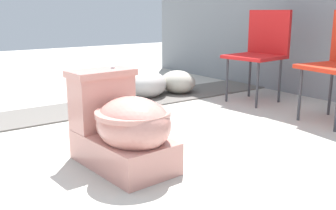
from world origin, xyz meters
The scene contains 6 objects.
ground_plane centered at (0.00, 0.00, 0.00)m, with size 14.00×14.00×0.00m, color #B7B2A8.
gravel_strip centered at (-1.33, 0.50, 0.01)m, with size 0.56×8.00×0.01m, color #605B56.
toilet centered at (-0.01, 0.01, 0.22)m, with size 0.65×0.41×0.52m.
folding_chair_left centered at (-0.68, 1.86, 0.51)m, with size 0.48×0.48×0.83m.
boulder_near centered at (-1.41, 1.09, 0.13)m, with size 0.44×0.33×0.25m, color #B7B2AD.
boulder_far centered at (-1.39, 1.44, 0.12)m, with size 0.40×0.34×0.23m, color #ADA899.
Camera 1 is at (1.75, -0.98, 0.83)m, focal length 42.00 mm.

